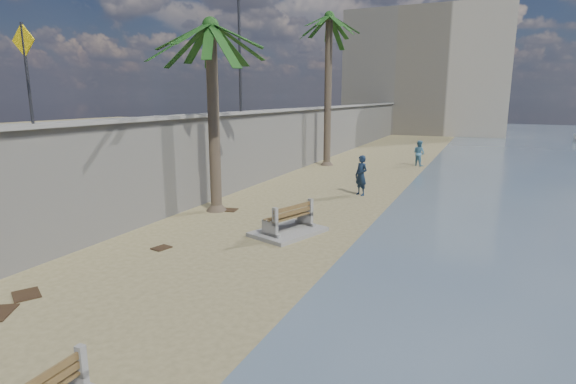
% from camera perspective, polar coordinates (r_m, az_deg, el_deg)
% --- Properties ---
extents(ground_plane, '(140.00, 140.00, 0.00)m').
position_cam_1_polar(ground_plane, '(9.26, -15.63, -15.93)').
color(ground_plane, '#928459').
extents(seawall, '(0.45, 70.00, 3.50)m').
position_cam_1_polar(seawall, '(28.38, 2.07, 6.88)').
color(seawall, gray).
rests_on(seawall, ground_plane).
extents(wall_cap, '(0.80, 70.00, 0.12)m').
position_cam_1_polar(wall_cap, '(28.27, 2.09, 10.52)').
color(wall_cap, gray).
rests_on(wall_cap, seawall).
extents(end_building, '(18.00, 12.00, 14.00)m').
position_cam_1_polar(end_building, '(58.73, 17.36, 14.12)').
color(end_building, '#B7AA93').
rests_on(end_building, ground_plane).
extents(bench_far, '(2.18, 2.63, 0.94)m').
position_cam_1_polar(bench_far, '(14.25, 0.03, -3.72)').
color(bench_far, gray).
rests_on(bench_far, ground_plane).
extents(palm_mid, '(5.00, 5.00, 7.64)m').
position_cam_1_polar(palm_mid, '(17.07, -9.81, 19.86)').
color(palm_mid, brown).
rests_on(palm_mid, ground_plane).
extents(palm_back, '(5.00, 5.00, 9.89)m').
position_cam_1_polar(palm_back, '(28.86, 5.27, 21.01)').
color(palm_back, brown).
rests_on(palm_back, ground_plane).
extents(pedestrian_sign, '(0.78, 0.07, 2.40)m').
position_cam_1_polar(pedestrian_sign, '(12.97, -30.36, 14.32)').
color(pedestrian_sign, '#2D2D33').
rests_on(pedestrian_sign, wall_cap).
extents(streetlight, '(0.28, 0.28, 5.12)m').
position_cam_1_polar(streetlight, '(21.15, -6.17, 18.37)').
color(streetlight, '#2D2D33').
rests_on(streetlight, wall_cap).
extents(person_a, '(0.89, 0.81, 2.04)m').
position_cam_1_polar(person_a, '(20.00, 9.29, 2.47)').
color(person_a, '#15253C').
rests_on(person_a, ground_plane).
extents(person_b, '(1.09, 1.02, 1.79)m').
position_cam_1_polar(person_b, '(29.43, 16.30, 4.92)').
color(person_b, '#538DAC').
rests_on(person_b, ground_plane).
extents(debris_b, '(0.83, 0.78, 0.03)m').
position_cam_1_polar(debris_b, '(11.63, -30.29, -11.19)').
color(debris_b, '#382616').
rests_on(debris_b, ground_plane).
extents(debris_c, '(0.77, 0.66, 0.03)m').
position_cam_1_polar(debris_c, '(17.42, -7.65, -2.26)').
color(debris_c, '#382616').
rests_on(debris_c, ground_plane).
extents(debris_d, '(0.49, 0.57, 0.03)m').
position_cam_1_polar(debris_d, '(13.51, -15.79, -6.84)').
color(debris_d, '#382616').
rests_on(debris_d, ground_plane).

